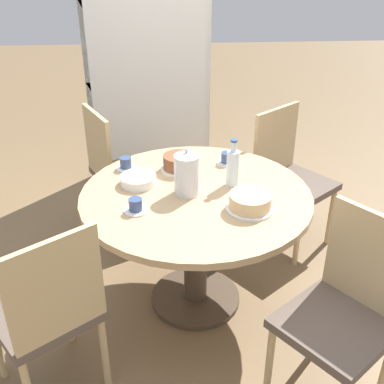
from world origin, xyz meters
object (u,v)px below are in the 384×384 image
object	(u,v)px
water_bottle	(233,167)
cup_c	(136,206)
chair_a	(120,169)
cake_second	(179,163)
cake_main	(250,202)
chair_d	(289,175)
cup_b	(126,164)
chair_b	(48,310)
bookshelf	(149,83)
cup_a	(227,159)
coffee_pot	(187,173)
chair_c	(345,310)

from	to	relation	value
water_bottle	cup_c	bearing A→B (deg)	-154.39
chair_a	cake_second	world-z (taller)	chair_a
chair_a	cake_main	xyz separation A→B (m)	(0.70, -0.94, 0.26)
chair_d	cup_b	size ratio (longest dim) A/B	7.68
chair_b	water_bottle	bearing A→B (deg)	-179.60
bookshelf	cup_c	size ratio (longest dim) A/B	14.92
cake_second	cake_main	bearing A→B (deg)	-54.65
chair_b	cup_a	world-z (taller)	chair_b
coffee_pot	cup_b	world-z (taller)	coffee_pot
cake_main	cup_c	distance (m)	0.55
cake_main	cake_second	world-z (taller)	cake_second
bookshelf	cup_b	bearing A→B (deg)	84.67
coffee_pot	chair_d	bearing A→B (deg)	40.70
chair_c	chair_d	distance (m)	1.26
chair_d	bookshelf	xyz separation A→B (m)	(-0.91, 0.95, 0.35)
water_bottle	coffee_pot	bearing A→B (deg)	-162.19
chair_d	cup_a	xyz separation A→B (m)	(-0.45, -0.26, 0.25)
chair_b	chair_d	world-z (taller)	same
water_bottle	cup_c	distance (m)	0.56
cup_c	cup_a	bearing A→B (deg)	44.95
cake_second	cup_a	distance (m)	0.28
chair_a	cake_second	size ratio (longest dim) A/B	4.36
water_bottle	chair_b	bearing A→B (deg)	-143.00
chair_a	cake_main	distance (m)	1.20
chair_b	cake_second	world-z (taller)	chair_b
chair_b	cake_main	distance (m)	1.03
bookshelf	cake_main	bearing A→B (deg)	106.40
chair_a	cup_a	world-z (taller)	chair_a
bookshelf	cake_main	size ratio (longest dim) A/B	7.60
cake_second	chair_d	bearing A→B (deg)	24.02
chair_c	cup_b	size ratio (longest dim) A/B	7.68
chair_d	coffee_pot	bearing A→B (deg)	-177.70
cup_a	chair_c	bearing A→B (deg)	-68.81
cake_second	cup_b	world-z (taller)	cake_second
cup_b	bookshelf	bearing A→B (deg)	84.67
chair_b	bookshelf	world-z (taller)	bookshelf
water_bottle	cup_b	distance (m)	0.62
chair_b	chair_c	bearing A→B (deg)	139.65
water_bottle	cake_second	xyz separation A→B (m)	(-0.27, 0.20, -0.06)
chair_d	cake_main	xyz separation A→B (m)	(-0.40, -0.78, 0.26)
chair_d	cup_b	bearing A→B (deg)	157.47
chair_d	cup_a	bearing A→B (deg)	171.55
coffee_pot	bookshelf	bearing A→B (deg)	97.83
chair_a	chair_c	xyz separation A→B (m)	(1.04, -1.42, 0.00)
chair_a	cup_b	world-z (taller)	chair_a
chair_b	chair_d	bearing A→B (deg)	-174.95
bookshelf	chair_b	bearing A→B (deg)	79.03
bookshelf	chair_c	bearing A→B (deg)	111.03
cup_a	cup_b	bearing A→B (deg)	-176.78
chair_d	chair_c	bearing A→B (deg)	-131.24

